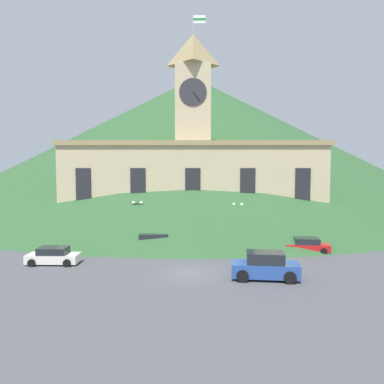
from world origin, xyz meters
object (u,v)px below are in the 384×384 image
(car_blue_van, at_px, (265,267))
(pedestrian, at_px, (272,236))
(street_lamp_center, at_px, (138,212))
(car_red_sedan, at_px, (306,245))
(car_white_taxi, at_px, (53,256))
(car_gray_pickup, at_px, (154,242))
(street_lamp_left, at_px, (238,213))

(car_blue_van, bearing_deg, pedestrian, 81.87)
(street_lamp_center, bearing_deg, car_red_sedan, -17.12)
(street_lamp_center, bearing_deg, car_white_taxi, -120.01)
(car_blue_van, bearing_deg, street_lamp_center, 135.68)
(car_gray_pickup, bearing_deg, car_blue_van, -48.96)
(street_lamp_left, bearing_deg, street_lamp_center, 180.00)
(car_blue_van, bearing_deg, car_gray_pickup, 140.73)
(street_lamp_center, height_order, car_red_sedan, street_lamp_center)
(street_lamp_left, xyz_separation_m, car_red_sedan, (6.27, -5.47, -2.58))
(car_gray_pickup, distance_m, car_white_taxi, 9.91)
(street_lamp_left, relative_size, car_white_taxi, 0.98)
(car_red_sedan, relative_size, car_white_taxi, 1.00)
(pedestrian, bearing_deg, street_lamp_center, -160.42)
(car_red_sedan, bearing_deg, street_lamp_left, -37.03)
(street_lamp_center, height_order, car_white_taxi, street_lamp_center)
(street_lamp_center, relative_size, car_white_taxi, 1.02)
(street_lamp_left, height_order, car_white_taxi, street_lamp_left)
(car_gray_pickup, bearing_deg, street_lamp_left, 23.40)
(car_white_taxi, bearing_deg, car_red_sedan, -168.37)
(car_white_taxi, bearing_deg, car_gray_pickup, -146.10)
(car_gray_pickup, height_order, car_red_sedan, car_gray_pickup)
(car_gray_pickup, xyz_separation_m, pedestrian, (12.66, 2.58, 0.12))
(pedestrian, bearing_deg, car_gray_pickup, -140.84)
(car_gray_pickup, relative_size, car_red_sedan, 1.20)
(car_gray_pickup, distance_m, car_red_sedan, 15.41)
(street_lamp_center, bearing_deg, pedestrian, -8.06)
(car_blue_van, distance_m, pedestrian, 12.60)
(street_lamp_center, relative_size, car_gray_pickup, 0.85)
(car_red_sedan, bearing_deg, car_white_taxi, 15.35)
(car_gray_pickup, bearing_deg, car_red_sedan, -6.76)
(pedestrian, bearing_deg, car_white_taxi, -131.30)
(street_lamp_center, relative_size, car_red_sedan, 1.02)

